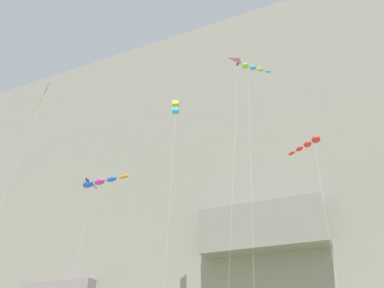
% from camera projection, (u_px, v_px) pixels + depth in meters
% --- Properties ---
extents(cliff_face, '(180.00, 31.96, 62.31)m').
position_uv_depth(cliff_face, '(272.00, 185.00, 64.13)').
color(cliff_face, gray).
rests_on(cliff_face, ground).
extents(kite_windsock_front_field, '(7.36, 2.55, 23.93)m').
position_uv_depth(kite_windsock_front_field, '(99.00, 182.00, 45.51)').
color(kite_windsock_front_field, blue).
rests_on(kite_windsock_front_field, ground).
extents(kite_banner_mid_left, '(1.64, 3.24, 23.71)m').
position_uv_depth(kite_banner_mid_left, '(87.00, 199.00, 45.05)').
color(kite_banner_mid_left, black).
rests_on(kite_banner_mid_left, ground).
extents(kite_banner_low_center, '(4.17, 2.83, 25.28)m').
position_uv_depth(kite_banner_low_center, '(38.00, 110.00, 32.18)').
color(kite_banner_low_center, black).
rests_on(kite_banner_low_center, ground).
extents(kite_windsock_upper_right, '(2.87, 3.35, 18.31)m').
position_uv_depth(kite_windsock_upper_right, '(308.00, 144.00, 27.53)').
color(kite_windsock_upper_right, red).
rests_on(kite_windsock_upper_right, ground).
extents(kite_delta_high_right, '(3.37, 4.99, 33.16)m').
position_uv_depth(kite_delta_high_right, '(240.00, 68.00, 39.76)').
color(kite_delta_high_right, pink).
rests_on(kite_delta_high_right, ground).
extents(kite_box_upper_left, '(1.92, 5.18, 34.13)m').
position_uv_depth(kite_box_upper_left, '(176.00, 108.00, 47.98)').
color(kite_box_upper_left, yellow).
rests_on(kite_box_upper_left, ground).
extents(kite_windsock_mid_center, '(3.79, 3.10, 29.37)m').
position_uv_depth(kite_windsock_mid_center, '(252.00, 69.00, 35.67)').
color(kite_windsock_mid_center, '#8CCC33').
rests_on(kite_windsock_mid_center, ground).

